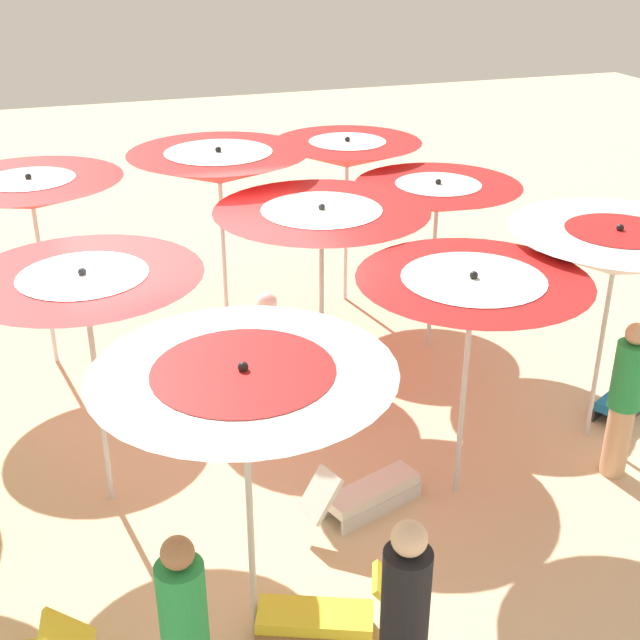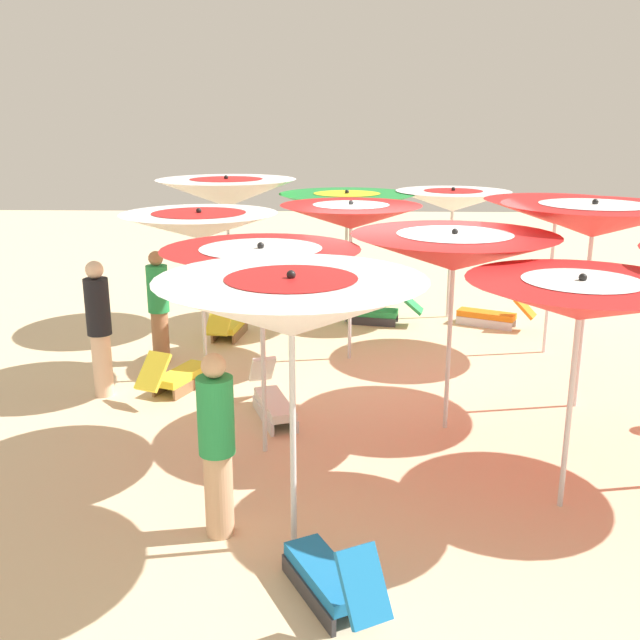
{
  "view_description": "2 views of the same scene",
  "coord_description": "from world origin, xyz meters",
  "px_view_note": "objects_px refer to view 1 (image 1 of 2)",
  "views": [
    {
      "loc": [
        1.25,
        7.22,
        4.84
      ],
      "look_at": [
        -1.26,
        -0.33,
        1.01
      ],
      "focal_mm": 46.72,
      "sensor_mm": 36.0,
      "label": 1
    },
    {
      "loc": [
        -8.88,
        0.8,
        3.4
      ],
      "look_at": [
        -0.9,
        1.05,
        1.14
      ],
      "focal_mm": 40.38,
      "sensor_mm": 36.0,
      "label": 2
    }
  ],
  "objects_px": {
    "beach_umbrella_2": "(472,296)",
    "lounger_5": "(330,616)",
    "lounger_0": "(630,391)",
    "beachgoer_2": "(185,638)",
    "beach_ball": "(267,303)",
    "lounger_2": "(365,493)",
    "beach_umbrella_1": "(244,392)",
    "beachgoer_1": "(625,398)",
    "beach_umbrella_7": "(437,198)",
    "beach_umbrella_5": "(85,293)",
    "beach_umbrella_11": "(347,154)",
    "beach_umbrella_9": "(31,194)",
    "beach_umbrella_6": "(322,227)",
    "beach_umbrella_3": "(616,252)",
    "beachgoer_0": "(404,630)",
    "beach_umbrella_10": "(219,167)"
  },
  "relations": [
    {
      "from": "beach_umbrella_6",
      "to": "beachgoer_0",
      "type": "xyz_separation_m",
      "value": [
        0.87,
        4.19,
        -1.12
      ]
    },
    {
      "from": "beach_umbrella_10",
      "to": "beach_umbrella_11",
      "type": "xyz_separation_m",
      "value": [
        -1.87,
        -0.81,
        -0.2
      ]
    },
    {
      "from": "beach_umbrella_3",
      "to": "beachgoer_0",
      "type": "bearing_deg",
      "value": 38.89
    },
    {
      "from": "beach_umbrella_10",
      "to": "lounger_5",
      "type": "bearing_deg",
      "value": 86.04
    },
    {
      "from": "beach_umbrella_9",
      "to": "beach_umbrella_1",
      "type": "bearing_deg",
      "value": 104.26
    },
    {
      "from": "beach_umbrella_7",
      "to": "beachgoer_1",
      "type": "distance_m",
      "value": 3.25
    },
    {
      "from": "beach_umbrella_3",
      "to": "beach_umbrella_5",
      "type": "distance_m",
      "value": 4.82
    },
    {
      "from": "beach_umbrella_11",
      "to": "lounger_2",
      "type": "bearing_deg",
      "value": 72.2
    },
    {
      "from": "beach_umbrella_5",
      "to": "beach_umbrella_11",
      "type": "height_order",
      "value": "beach_umbrella_11"
    },
    {
      "from": "beach_umbrella_5",
      "to": "beach_umbrella_11",
      "type": "bearing_deg",
      "value": -135.3
    },
    {
      "from": "beachgoer_1",
      "to": "beach_ball",
      "type": "xyz_separation_m",
      "value": [
        2.22,
        -4.6,
        -0.69
      ]
    },
    {
      "from": "beach_umbrella_2",
      "to": "beach_ball",
      "type": "distance_m",
      "value": 4.8
    },
    {
      "from": "lounger_5",
      "to": "beachgoer_1",
      "type": "relative_size",
      "value": 0.78
    },
    {
      "from": "beach_umbrella_2",
      "to": "lounger_2",
      "type": "relative_size",
      "value": 1.77
    },
    {
      "from": "beach_umbrella_11",
      "to": "beach_umbrella_1",
      "type": "bearing_deg",
      "value": 63.66
    },
    {
      "from": "lounger_2",
      "to": "beach_umbrella_1",
      "type": "bearing_deg",
      "value": -160.8
    },
    {
      "from": "beach_umbrella_11",
      "to": "beach_umbrella_5",
      "type": "bearing_deg",
      "value": 44.7
    },
    {
      "from": "beach_umbrella_7",
      "to": "beach_umbrella_6",
      "type": "bearing_deg",
      "value": 25.63
    },
    {
      "from": "beach_umbrella_1",
      "to": "beach_ball",
      "type": "distance_m",
      "value": 5.95
    },
    {
      "from": "lounger_0",
      "to": "beach_umbrella_7",
      "type": "bearing_deg",
      "value": -82.99
    },
    {
      "from": "lounger_0",
      "to": "beachgoer_2",
      "type": "bearing_deg",
      "value": -2.3
    },
    {
      "from": "beach_ball",
      "to": "beach_umbrella_11",
      "type": "bearing_deg",
      "value": -175.71
    },
    {
      "from": "beach_ball",
      "to": "beach_umbrella_3",
      "type": "bearing_deg",
      "value": 120.87
    },
    {
      "from": "beach_umbrella_9",
      "to": "beach_ball",
      "type": "relative_size",
      "value": 8.15
    },
    {
      "from": "beach_umbrella_7",
      "to": "lounger_2",
      "type": "xyz_separation_m",
      "value": [
        1.94,
        2.8,
        -1.73
      ]
    },
    {
      "from": "beachgoer_1",
      "to": "beachgoer_0",
      "type": "bearing_deg",
      "value": -78.35
    },
    {
      "from": "beach_ball",
      "to": "beach_umbrella_10",
      "type": "bearing_deg",
      "value": 45.76
    },
    {
      "from": "beach_umbrella_11",
      "to": "beach_umbrella_2",
      "type": "bearing_deg",
      "value": 83.36
    },
    {
      "from": "beach_umbrella_9",
      "to": "beachgoer_0",
      "type": "relative_size",
      "value": 1.35
    },
    {
      "from": "beach_umbrella_10",
      "to": "lounger_0",
      "type": "xyz_separation_m",
      "value": [
        -3.81,
        2.92,
        -2.06
      ]
    },
    {
      "from": "beach_umbrella_1",
      "to": "beach_umbrella_6",
      "type": "height_order",
      "value": "beach_umbrella_1"
    },
    {
      "from": "beach_umbrella_1",
      "to": "beach_umbrella_6",
      "type": "relative_size",
      "value": 1.01
    },
    {
      "from": "beach_umbrella_7",
      "to": "beach_umbrella_9",
      "type": "height_order",
      "value": "beach_umbrella_9"
    },
    {
      "from": "beach_umbrella_5",
      "to": "beach_umbrella_7",
      "type": "height_order",
      "value": "beach_umbrella_5"
    },
    {
      "from": "beachgoer_0",
      "to": "beachgoer_2",
      "type": "bearing_deg",
      "value": -130.77
    },
    {
      "from": "beach_umbrella_6",
      "to": "lounger_2",
      "type": "xyz_separation_m",
      "value": [
        0.25,
        1.99,
        -1.83
      ]
    },
    {
      "from": "beach_umbrella_7",
      "to": "beachgoer_2",
      "type": "relative_size",
      "value": 1.33
    },
    {
      "from": "beach_umbrella_9",
      "to": "lounger_2",
      "type": "relative_size",
      "value": 1.86
    },
    {
      "from": "beachgoer_2",
      "to": "beach_umbrella_1",
      "type": "bearing_deg",
      "value": -141.29
    },
    {
      "from": "lounger_5",
      "to": "beachgoer_0",
      "type": "distance_m",
      "value": 1.15
    },
    {
      "from": "beach_umbrella_11",
      "to": "lounger_0",
      "type": "distance_m",
      "value": 4.6
    },
    {
      "from": "beachgoer_0",
      "to": "beach_ball",
      "type": "distance_m",
      "value": 6.69
    },
    {
      "from": "beach_umbrella_2",
      "to": "lounger_5",
      "type": "xyz_separation_m",
      "value": [
        1.69,
        1.3,
        -1.79
      ]
    },
    {
      "from": "beach_umbrella_5",
      "to": "lounger_0",
      "type": "xyz_separation_m",
      "value": [
        -5.53,
        0.18,
        -1.86
      ]
    },
    {
      "from": "beach_umbrella_5",
      "to": "beachgoer_1",
      "type": "bearing_deg",
      "value": 166.32
    },
    {
      "from": "beach_ball",
      "to": "lounger_2",
      "type": "bearing_deg",
      "value": 86.46
    },
    {
      "from": "beach_umbrella_3",
      "to": "beach_umbrella_7",
      "type": "height_order",
      "value": "beach_umbrella_3"
    },
    {
      "from": "beach_umbrella_11",
      "to": "beachgoer_2",
      "type": "relative_size",
      "value": 1.42
    },
    {
      "from": "lounger_2",
      "to": "beachgoer_0",
      "type": "xyz_separation_m",
      "value": [
        0.61,
        2.2,
        0.71
      ]
    },
    {
      "from": "beach_umbrella_6",
      "to": "beach_umbrella_3",
      "type": "bearing_deg",
      "value": 146.75
    }
  ]
}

